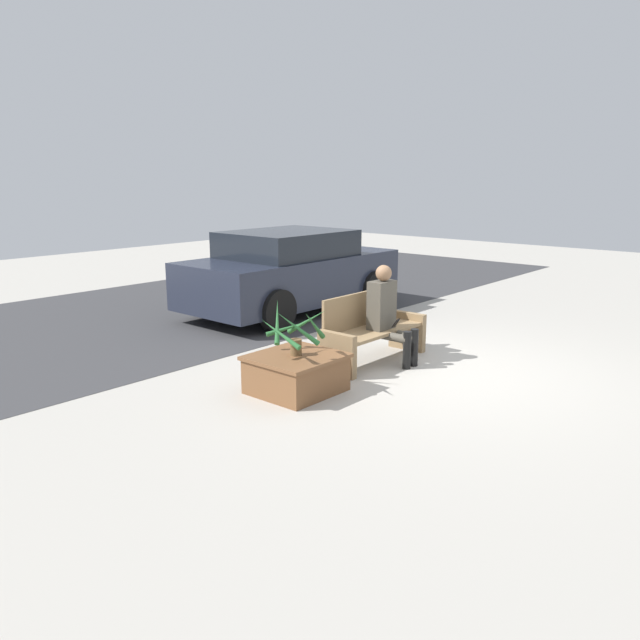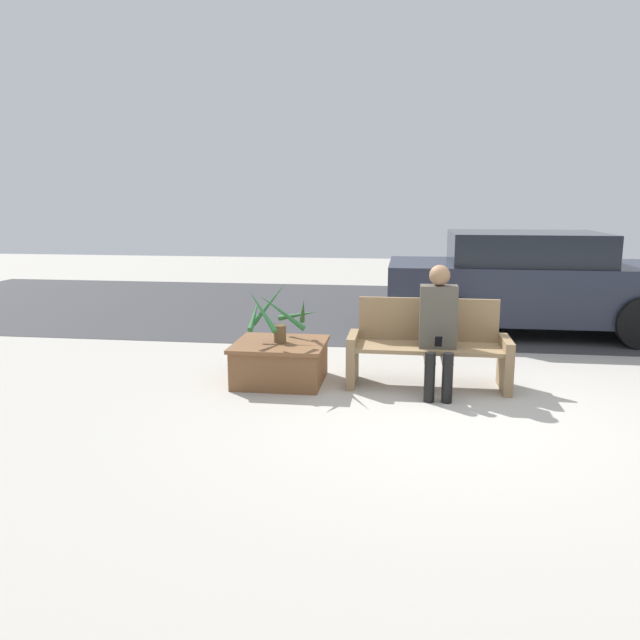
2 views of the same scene
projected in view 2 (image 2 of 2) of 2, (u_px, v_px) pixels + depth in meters
name	position (u px, v px, depth m)	size (l,w,h in m)	color
ground_plane	(453.00, 413.00, 5.69)	(30.00, 30.00, 0.00)	#ADA89E
road_surface	(431.00, 310.00, 10.95)	(20.00, 6.00, 0.01)	#38383A
bench	(428.00, 347.00, 6.47)	(1.65, 0.56, 0.89)	#8C704C
person_seated	(438.00, 325.00, 6.21)	(0.37, 0.63, 1.28)	#4C473D
planter_box	(280.00, 360.00, 6.61)	(0.95, 0.90, 0.43)	brown
potted_plant	(279.00, 316.00, 6.53)	(0.76, 0.77, 0.61)	brown
parked_car	(529.00, 283.00, 9.03)	(4.07, 1.98, 1.45)	#232838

